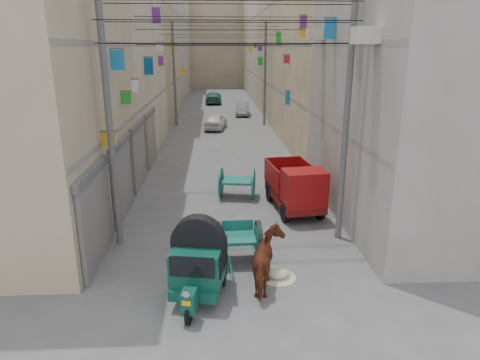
{
  "coord_description": "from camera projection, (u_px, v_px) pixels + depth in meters",
  "views": [
    {
      "loc": [
        -0.43,
        -6.9,
        6.09
      ],
      "look_at": [
        0.34,
        6.5,
        1.92
      ],
      "focal_mm": 32.0,
      "sensor_mm": 36.0,
      "label": 1
    }
  ],
  "objects": [
    {
      "name": "auto_rickshaw",
      "position": [
        199.0,
        261.0,
        10.71
      ],
      "size": [
        1.62,
        2.43,
        1.66
      ],
      "rotation": [
        0.0,
        0.0,
        -0.18
      ],
      "color": "black",
      "rests_on": "ground"
    },
    {
      "name": "distant_car_grey",
      "position": [
        242.0,
        109.0,
        39.81
      ],
      "size": [
        1.45,
        3.52,
        1.13
      ],
      "primitive_type": "imported",
      "rotation": [
        0.0,
        0.0,
        -0.08
      ],
      "color": "#5E6361",
      "rests_on": "ground"
    },
    {
      "name": "shutters_left",
      "position": [
        132.0,
        164.0,
        17.64
      ],
      "size": [
        0.18,
        14.4,
        2.88
      ],
      "color": "#515257",
      "rests_on": "ground"
    },
    {
      "name": "second_cart",
      "position": [
        237.0,
        182.0,
        17.92
      ],
      "size": [
        1.64,
        1.5,
        1.28
      ],
      "rotation": [
        0.0,
        0.0,
        -0.17
      ],
      "color": "#156056",
      "rests_on": "ground"
    },
    {
      "name": "distant_car_white",
      "position": [
        216.0,
        121.0,
        33.06
      ],
      "size": [
        1.99,
        3.77,
        1.22
      ],
      "primitive_type": "imported",
      "rotation": [
        0.0,
        0.0,
        2.98
      ],
      "color": "silver",
      "rests_on": "ground"
    },
    {
      "name": "distant_car_green",
      "position": [
        214.0,
        98.0,
        48.36
      ],
      "size": [
        1.86,
        4.41,
        1.27
      ],
      "primitive_type": "imported",
      "rotation": [
        0.0,
        0.0,
        3.12
      ],
      "color": "#226457",
      "rests_on": "ground"
    },
    {
      "name": "horse",
      "position": [
        269.0,
        262.0,
        11.09
      ],
      "size": [
        1.11,
        1.93,
        1.54
      ],
      "primitive_type": "imported",
      "rotation": [
        0.0,
        0.0,
        2.98
      ],
      "color": "brown",
      "rests_on": "ground"
    },
    {
      "name": "feed_sack",
      "position": [
        278.0,
        273.0,
        11.77
      ],
      "size": [
        0.62,
        0.49,
        0.31
      ],
      "primitive_type": "ellipsoid",
      "color": "beige",
      "rests_on": "ground"
    },
    {
      "name": "signboards",
      "position": [
        221.0,
        90.0,
        28.04
      ],
      "size": [
        8.22,
        40.52,
        5.67
      ],
      "color": "#5F2589",
      "rests_on": "ground"
    },
    {
      "name": "building_row_right",
      "position": [
        305.0,
        43.0,
        39.47
      ],
      "size": [
        8.0,
        62.0,
        14.0
      ],
      "color": "#9D9793",
      "rests_on": "ground"
    },
    {
      "name": "mini_truck",
      "position": [
        297.0,
        190.0,
        16.13
      ],
      "size": [
        1.93,
        3.58,
        1.92
      ],
      "rotation": [
        0.0,
        0.0,
        0.12
      ],
      "color": "black",
      "rests_on": "ground"
    },
    {
      "name": "end_cap_building",
      "position": [
        217.0,
        45.0,
        69.4
      ],
      "size": [
        22.0,
        10.0,
        13.0
      ],
      "primitive_type": "cube",
      "color": "#AFA28A",
      "rests_on": "ground"
    },
    {
      "name": "building_row_left",
      "position": [
        130.0,
        43.0,
        38.58
      ],
      "size": [
        8.0,
        62.0,
        14.0
      ],
      "color": "tan",
      "rests_on": "ground"
    },
    {
      "name": "ac_units",
      "position": [
        341.0,
        4.0,
        13.71
      ],
      "size": [
        0.7,
        6.55,
        3.35
      ],
      "color": "#BBB9A8",
      "rests_on": "ground"
    },
    {
      "name": "overhead_cables",
      "position": [
        223.0,
        32.0,
        20.13
      ],
      "size": [
        7.4,
        22.52,
        1.12
      ],
      "color": "black",
      "rests_on": "ground"
    },
    {
      "name": "utility_poles",
      "position": [
        223.0,
        87.0,
        23.43
      ],
      "size": [
        7.4,
        22.2,
        8.0
      ],
      "color": "#505052",
      "rests_on": "ground"
    },
    {
      "name": "tonga_cart",
      "position": [
        239.0,
        241.0,
        12.51
      ],
      "size": [
        1.37,
        2.83,
        1.26
      ],
      "rotation": [
        0.0,
        0.0,
        0.03
      ],
      "color": "black",
      "rests_on": "ground"
    }
  ]
}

